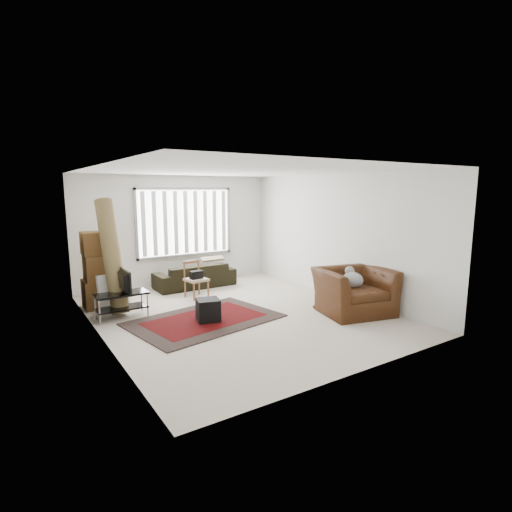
% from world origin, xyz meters
% --- Properties ---
extents(room, '(6.00, 6.02, 2.71)m').
position_xyz_m(room, '(0.03, 0.51, 1.76)').
color(room, beige).
rests_on(room, ground).
extents(persian_rug, '(2.85, 2.15, 0.02)m').
position_xyz_m(persian_rug, '(-0.72, 0.00, 0.01)').
color(persian_rug, black).
rests_on(persian_rug, ground).
extents(tv_stand, '(0.95, 0.43, 0.48)m').
position_xyz_m(tv_stand, '(-1.95, 0.97, 0.34)').
color(tv_stand, black).
rests_on(tv_stand, ground).
extents(tv, '(0.10, 0.77, 0.44)m').
position_xyz_m(tv, '(-1.95, 0.97, 0.70)').
color(tv, black).
rests_on(tv, tv_stand).
extents(subwoofer, '(0.48, 0.48, 0.40)m').
position_xyz_m(subwoofer, '(-0.70, -0.09, 0.22)').
color(subwoofer, black).
rests_on(subwoofer, persian_rug).
extents(moving_boxes, '(0.63, 0.57, 1.53)m').
position_xyz_m(moving_boxes, '(-2.13, 1.94, 0.71)').
color(moving_boxes, brown).
rests_on(moving_boxes, ground).
extents(white_flatpack, '(0.61, 0.30, 0.75)m').
position_xyz_m(white_flatpack, '(-1.97, 1.45, 0.38)').
color(white_flatpack, silver).
rests_on(white_flatpack, ground).
extents(rolled_rug, '(0.40, 1.04, 2.21)m').
position_xyz_m(rolled_rug, '(-1.97, 1.43, 1.10)').
color(rolled_rug, brown).
rests_on(rolled_rug, ground).
extents(sofa, '(1.95, 0.87, 0.75)m').
position_xyz_m(sofa, '(0.20, 2.45, 0.37)').
color(sofa, black).
rests_on(sofa, ground).
extents(side_chair, '(0.49, 0.49, 0.81)m').
position_xyz_m(side_chair, '(-0.19, 1.54, 0.45)').
color(side_chair, tan).
rests_on(side_chair, ground).
extents(armchair, '(1.57, 1.45, 0.99)m').
position_xyz_m(armchair, '(1.89, -1.15, 0.50)').
color(armchair, '#3C1E0C').
rests_on(armchair, ground).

